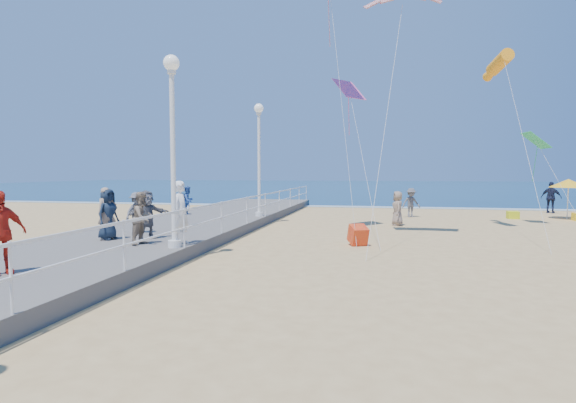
% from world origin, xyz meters
% --- Properties ---
extents(ground, '(160.00, 160.00, 0.00)m').
position_xyz_m(ground, '(0.00, 0.00, 0.00)').
color(ground, tan).
rests_on(ground, ground).
extents(ocean, '(160.00, 90.00, 0.05)m').
position_xyz_m(ocean, '(0.00, 65.00, 0.01)').
color(ocean, navy).
rests_on(ocean, ground).
extents(surf_line, '(160.00, 1.20, 0.04)m').
position_xyz_m(surf_line, '(0.00, 20.50, 0.03)').
color(surf_line, white).
rests_on(surf_line, ground).
extents(boardwalk, '(5.00, 44.00, 0.40)m').
position_xyz_m(boardwalk, '(-7.50, 0.00, 0.20)').
color(boardwalk, slate).
rests_on(boardwalk, ground).
extents(railing, '(0.05, 42.00, 0.55)m').
position_xyz_m(railing, '(-5.05, 0.00, 1.25)').
color(railing, white).
rests_on(railing, boardwalk).
extents(lamp_post_mid, '(0.44, 0.44, 5.32)m').
position_xyz_m(lamp_post_mid, '(-5.35, 0.00, 3.66)').
color(lamp_post_mid, white).
rests_on(lamp_post_mid, boardwalk).
extents(lamp_post_far, '(0.44, 0.44, 5.32)m').
position_xyz_m(lamp_post_far, '(-5.35, 9.00, 3.66)').
color(lamp_post_far, white).
rests_on(lamp_post_far, boardwalk).
extents(woman_holding_toddler, '(0.58, 0.76, 1.86)m').
position_xyz_m(woman_holding_toddler, '(-5.40, 0.59, 1.33)').
color(woman_holding_toddler, white).
rests_on(woman_holding_toddler, boardwalk).
extents(toddler_held, '(0.40, 0.47, 0.84)m').
position_xyz_m(toddler_held, '(-5.25, 0.74, 1.67)').
color(toddler_held, '#2D55A9').
rests_on(toddler_held, boardwalk).
extents(spectator_1, '(0.67, 0.82, 1.54)m').
position_xyz_m(spectator_1, '(-6.49, 0.30, 1.17)').
color(spectator_1, gray).
rests_on(spectator_1, boardwalk).
extents(spectator_2, '(0.85, 1.05, 1.42)m').
position_xyz_m(spectator_2, '(-7.91, 2.43, 1.11)').
color(spectator_2, slate).
rests_on(spectator_2, boardwalk).
extents(spectator_4, '(0.63, 0.85, 1.60)m').
position_xyz_m(spectator_4, '(-8.02, 0.90, 1.20)').
color(spectator_4, '#182536').
rests_on(spectator_4, boardwalk).
extents(spectator_5, '(1.07, 1.48, 1.55)m').
position_xyz_m(spectator_5, '(-6.89, 1.29, 1.17)').
color(spectator_5, slate).
rests_on(spectator_5, boardwalk).
extents(spectator_6, '(0.66, 0.71, 1.64)m').
position_xyz_m(spectator_6, '(-8.02, 0.87, 1.22)').
color(spectator_6, gray).
rests_on(spectator_6, boardwalk).
extents(beach_walker_a, '(1.18, 0.93, 1.61)m').
position_xyz_m(beach_walker_a, '(1.98, 14.07, 0.80)').
color(beach_walker_a, '#555459').
rests_on(beach_walker_a, ground).
extents(beach_walker_b, '(1.20, 0.96, 1.91)m').
position_xyz_m(beach_walker_b, '(10.46, 18.22, 0.95)').
color(beach_walker_b, '#1A1F39').
rests_on(beach_walker_b, ground).
extents(beach_walker_c, '(0.64, 0.86, 1.61)m').
position_xyz_m(beach_walker_c, '(1.10, 9.86, 0.81)').
color(beach_walker_c, gray).
rests_on(beach_walker_c, ground).
extents(box_kite, '(0.80, 0.88, 0.74)m').
position_xyz_m(box_kite, '(-0.42, 3.78, 0.30)').
color(box_kite, red).
rests_on(box_kite, ground).
extents(beach_umbrella, '(1.90, 1.90, 2.14)m').
position_xyz_m(beach_umbrella, '(10.05, 14.66, 1.91)').
color(beach_umbrella, white).
rests_on(beach_umbrella, ground).
extents(beach_chair_left, '(0.55, 0.55, 0.40)m').
position_xyz_m(beach_chair_left, '(7.28, 14.31, 0.20)').
color(beach_chair_left, yellow).
rests_on(beach_chair_left, ground).
extents(kite_windsock, '(1.00, 2.62, 1.07)m').
position_xyz_m(kite_windsock, '(5.14, 8.97, 7.10)').
color(kite_windsock, orange).
extents(kite_diamond_pink, '(1.50, 1.56, 0.93)m').
position_xyz_m(kite_diamond_pink, '(-1.10, 8.43, 6.12)').
color(kite_diamond_pink, '#F75BAB').
extents(kite_diamond_green, '(1.09, 1.31, 0.77)m').
position_xyz_m(kite_diamond_green, '(7.44, 11.60, 4.00)').
color(kite_diamond_green, '#26B563').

